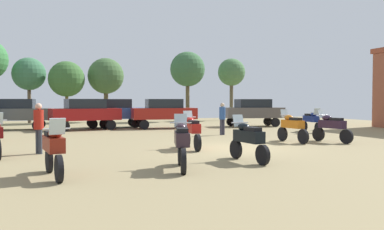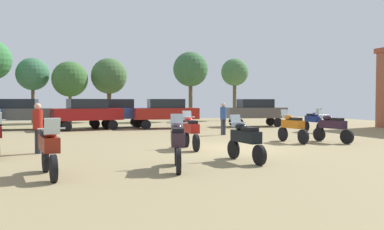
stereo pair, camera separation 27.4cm
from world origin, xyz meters
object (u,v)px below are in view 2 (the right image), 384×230
Objects in this scene: car_6 at (116,111)px; tree_8 at (70,79)px; motorcycle_1 at (191,130)px; tree_6 at (235,73)px; tree_1 at (33,74)px; tree_3 at (191,70)px; motorcycle_4 at (292,126)px; motorcycle_9 at (178,142)px; car_3 at (166,111)px; motorcycle_2 at (49,148)px; car_1 at (255,111)px; person_1 at (38,124)px; motorcycle_7 at (332,126)px; motorcycle_5 at (245,139)px; motorcycle_8 at (313,120)px; car_5 at (18,112)px; tree_2 at (109,76)px; person_2 at (223,116)px; car_2 at (87,112)px.

tree_8 is (-2.93, 7.07, 2.54)m from car_6.
motorcycle_1 is 0.35× the size of tree_6.
tree_3 is (13.72, -1.14, 0.66)m from tree_1.
tree_6 is (6.24, 20.05, 3.90)m from motorcycle_4.
tree_8 is at bearing 109.67° from motorcycle_9.
car_3 is 13.78m from tree_1.
tree_1 is (-2.04, 25.83, 3.39)m from motorcycle_2.
motorcycle_2 is at bearing -92.21° from tree_8.
motorcycle_2 is 0.47× the size of car_1.
tree_1 reaches higher than tree_8.
motorcycle_1 is at bearing -118.46° from tree_6.
person_1 is (-4.40, -13.07, -0.12)m from car_6.
motorcycle_7 is at bearing -102.42° from tree_6.
car_1 is 0.86× the size of tree_8.
motorcycle_4 is at bearing 38.75° from motorcycle_5.
motorcycle_9 is 0.47× the size of car_1.
motorcycle_8 is 23.31m from tree_1.
motorcycle_8 is 0.40× the size of tree_1.
person_1 is at bearing -166.25° from car_5.
motorcycle_9 is 1.17× the size of person_1.
person_1 is (-12.37, 0.14, 0.33)m from motorcycle_7.
car_6 is at bearing -149.36° from tree_6.
tree_1 is at bearing 152.12° from person_1.
car_3 is at bearing -117.79° from tree_3.
motorcycle_4 is 0.38× the size of tree_2.
motorcycle_2 is at bearing -115.32° from tree_3.
motorcycle_5 is at bearing -113.67° from tree_6.
car_3 is 0.84× the size of tree_8.
tree_3 is (6.02, 23.95, 4.08)m from motorcycle_5.
motorcycle_5 is 7.30m from motorcycle_7.
car_5 reaches higher than motorcycle_1.
tree_1 is at bearing -73.85° from person_2.
person_2 is at bearing -120.11° from car_5.
tree_1 reaches higher than car_1.
car_2 is (-3.20, 11.76, 0.44)m from motorcycle_1.
tree_6 reaches higher than car_6.
car_5 is 13.09m from person_1.
motorcycle_8 is at bearing -125.59° from car_3.
tree_2 is (-4.38, 16.04, 3.03)m from person_2.
tree_2 is (6.38, -0.03, -0.05)m from tree_1.
motorcycle_5 is 0.47× the size of car_1.
person_1 is (-15.02, -5.03, 0.34)m from motorcycle_8.
motorcycle_5 is at bearing -77.37° from motorcycle_1.
tree_6 is at bearing -58.62° from car_6.
car_6 is (-3.16, 1.91, 0.00)m from car_3.
tree_6 reaches higher than person_2.
person_1 is at bearing 178.26° from motorcycle_4.
tree_6 reaches higher than person_1.
tree_8 is (-6.09, 8.98, 2.54)m from car_3.
motorcycle_2 is at bearing -157.06° from motorcycle_4.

